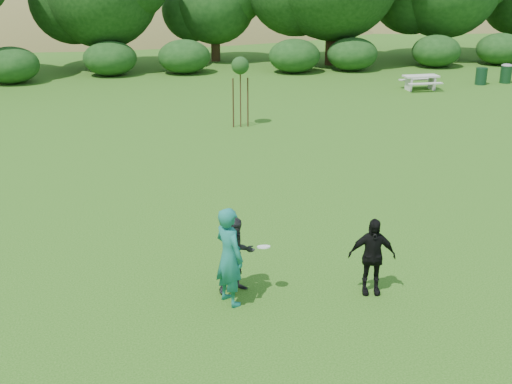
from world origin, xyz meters
TOP-DOWN VIEW (x-y plane):
  - ground at (0.00, 0.00)m, footprint 120.00×120.00m
  - player_teal at (-1.21, -0.29)m, footprint 0.77×0.89m
  - player_grey at (-0.99, 0.14)m, footprint 0.94×0.81m
  - player_black at (1.71, -0.47)m, footprint 1.03×0.60m
  - trash_can_near at (15.92, 19.96)m, footprint 0.60×0.60m
  - frisbee at (-0.48, -0.10)m, footprint 0.27×0.27m
  - sapling at (1.52, 13.58)m, footprint 0.70×0.70m
  - picnic_table at (12.05, 19.22)m, footprint 1.80×1.48m
  - trash_can_lidded at (17.49, 20.11)m, footprint 0.60×0.60m
  - hillside at (-0.56, 68.45)m, footprint 150.00×72.00m

SIDE VIEW (x-z plane):
  - hillside at x=-0.56m, z-range -37.97..14.03m
  - ground at x=0.00m, z-range 0.00..0.00m
  - trash_can_near at x=15.92m, z-range 0.00..0.90m
  - picnic_table at x=12.05m, z-range 0.14..0.90m
  - trash_can_lidded at x=17.49m, z-range 0.02..1.07m
  - player_grey at x=-0.99m, z-range 0.00..1.64m
  - player_black at x=1.71m, z-range 0.00..1.66m
  - player_teal at x=-1.21m, z-range 0.00..2.06m
  - frisbee at x=-0.48m, z-range 1.04..1.12m
  - sapling at x=1.52m, z-range 0.99..3.84m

